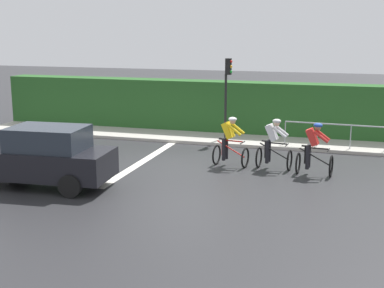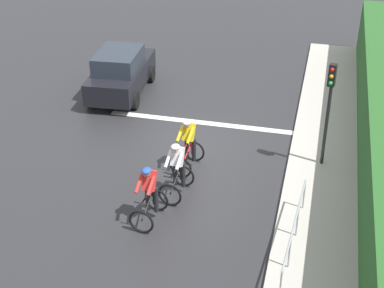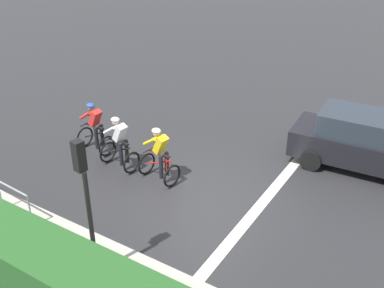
{
  "view_description": "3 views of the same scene",
  "coord_description": "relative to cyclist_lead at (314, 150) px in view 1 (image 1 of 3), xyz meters",
  "views": [
    {
      "loc": [
        16.8,
        5.35,
        4.5
      ],
      "look_at": [
        0.98,
        0.58,
        0.91
      ],
      "focal_mm": 50.03,
      "sensor_mm": 36.0,
      "label": 1
    },
    {
      "loc": [
        -3.73,
        15.72,
        9.13
      ],
      "look_at": [
        -0.2,
        1.49,
        0.81
      ],
      "focal_mm": 53.39,
      "sensor_mm": 36.0,
      "label": 2
    },
    {
      "loc": [
        -9.32,
        -5.28,
        7.46
      ],
      "look_at": [
        0.25,
        0.69,
        1.29
      ],
      "focal_mm": 43.59,
      "sensor_mm": 36.0,
      "label": 3
    }
  ],
  "objects": [
    {
      "name": "cyclist_second",
      "position": [
        -0.38,
        -1.32,
        0.0
      ],
      "size": [
        0.79,
        1.15,
        1.66
      ],
      "color": "black",
      "rests_on": "ground"
    },
    {
      "name": "cyclist_mid",
      "position": [
        -0.33,
        -2.75,
        0.0
      ],
      "size": [
        0.83,
        1.17,
        1.66
      ],
      "color": "black",
      "rests_on": "ground"
    },
    {
      "name": "traffic_light_near_crossing",
      "position": [
        -4.21,
        -3.76,
        1.43
      ],
      "size": [
        0.23,
        0.31,
        3.34
      ],
      "color": "black",
      "rests_on": "ground"
    },
    {
      "name": "car_black",
      "position": [
        3.47,
        -7.39,
        0.08
      ],
      "size": [
        2.11,
        4.21,
        1.76
      ],
      "color": "black",
      "rests_on": "ground"
    },
    {
      "name": "cyclist_lead",
      "position": [
        0.0,
        0.0,
        0.0
      ],
      "size": [
        0.78,
        1.14,
        1.66
      ],
      "color": "black",
      "rests_on": "ground"
    },
    {
      "name": "pedestrian_railing_kerbside",
      "position": [
        -3.73,
        0.47,
        -0.0
      ],
      "size": [
        0.28,
        3.68,
        1.03
      ],
      "color": "#999EA3",
      "rests_on": "ground"
    },
    {
      "name": "ground_plane",
      "position": [
        -0.23,
        -4.31,
        -0.8
      ],
      "size": [
        80.0,
        80.0,
        0.0
      ],
      "primitive_type": "plane",
      "color": "#28282B"
    },
    {
      "name": "hedge_wall",
      "position": [
        -5.83,
        -2.31,
        0.34
      ],
      "size": [
        1.1,
        24.49,
        2.27
      ],
      "primitive_type": "cube",
      "color": "#265623",
      "rests_on": "ground"
    },
    {
      "name": "sidewalk_kerb",
      "position": [
        -4.63,
        -2.31,
        -0.74
      ],
      "size": [
        2.8,
        24.49,
        0.12
      ],
      "primitive_type": "cube",
      "color": "#ADA89E",
      "rests_on": "ground"
    },
    {
      "name": "stone_wall_low",
      "position": [
        -5.53,
        -2.31,
        -0.55
      ],
      "size": [
        0.44,
        24.49,
        0.49
      ],
      "primitive_type": "cube",
      "color": "gray",
      "rests_on": "ground"
    },
    {
      "name": "road_marking_stop_line",
      "position": [
        -0.23,
        -5.75,
        -0.79
      ],
      "size": [
        7.0,
        0.3,
        0.01
      ],
      "primitive_type": "cube",
      "color": "silver",
      "rests_on": "ground"
    }
  ]
}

